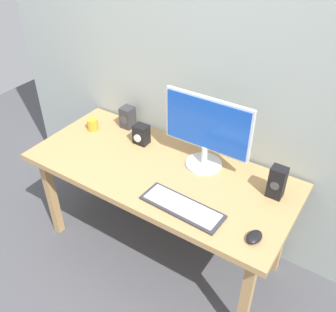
{
  "coord_description": "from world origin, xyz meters",
  "views": [
    {
      "loc": [
        1.03,
        -1.48,
        2.13
      ],
      "look_at": [
        0.06,
        0.0,
        0.84
      ],
      "focal_mm": 40.37,
      "sensor_mm": 36.0,
      "label": 1
    }
  ],
  "objects_px": {
    "monitor": "(207,130)",
    "audio_controller": "(141,134)",
    "mouse": "(254,237)",
    "speaker_right": "(277,182)",
    "coffee_mug": "(93,124)",
    "keyboard_primary": "(182,207)",
    "desk": "(160,178)",
    "speaker_left": "(128,117)"
  },
  "relations": [
    {
      "from": "desk",
      "to": "monitor",
      "type": "relative_size",
      "value": 3.02
    },
    {
      "from": "mouse",
      "to": "speaker_left",
      "type": "relative_size",
      "value": 0.67
    },
    {
      "from": "desk",
      "to": "speaker_left",
      "type": "relative_size",
      "value": 10.83
    },
    {
      "from": "mouse",
      "to": "coffee_mug",
      "type": "relative_size",
      "value": 1.26
    },
    {
      "from": "desk",
      "to": "coffee_mug",
      "type": "bearing_deg",
      "value": 169.83
    },
    {
      "from": "mouse",
      "to": "audio_controller",
      "type": "height_order",
      "value": "audio_controller"
    },
    {
      "from": "keyboard_primary",
      "to": "speaker_right",
      "type": "xyz_separation_m",
      "value": [
        0.38,
        0.37,
        0.09
      ]
    },
    {
      "from": "desk",
      "to": "audio_controller",
      "type": "bearing_deg",
      "value": 147.2
    },
    {
      "from": "keyboard_primary",
      "to": "speaker_left",
      "type": "bearing_deg",
      "value": 146.6
    },
    {
      "from": "audio_controller",
      "to": "coffee_mug",
      "type": "xyz_separation_m",
      "value": [
        -0.38,
        -0.05,
        -0.03
      ]
    },
    {
      "from": "mouse",
      "to": "audio_controller",
      "type": "distance_m",
      "value": 1.03
    },
    {
      "from": "coffee_mug",
      "to": "desk",
      "type": "bearing_deg",
      "value": -10.17
    },
    {
      "from": "monitor",
      "to": "audio_controller",
      "type": "distance_m",
      "value": 0.5
    },
    {
      "from": "monitor",
      "to": "coffee_mug",
      "type": "bearing_deg",
      "value": -175.01
    },
    {
      "from": "speaker_left",
      "to": "coffee_mug",
      "type": "xyz_separation_m",
      "value": [
        -0.18,
        -0.16,
        -0.04
      ]
    },
    {
      "from": "keyboard_primary",
      "to": "coffee_mug",
      "type": "bearing_deg",
      "value": 160.51
    },
    {
      "from": "mouse",
      "to": "coffee_mug",
      "type": "bearing_deg",
      "value": 173.61
    },
    {
      "from": "monitor",
      "to": "speaker_left",
      "type": "height_order",
      "value": "monitor"
    },
    {
      "from": "speaker_right",
      "to": "audio_controller",
      "type": "bearing_deg",
      "value": 179.04
    },
    {
      "from": "desk",
      "to": "speaker_right",
      "type": "distance_m",
      "value": 0.7
    },
    {
      "from": "speaker_left",
      "to": "mouse",
      "type": "bearing_deg",
      "value": -22.92
    },
    {
      "from": "speaker_left",
      "to": "keyboard_primary",
      "type": "bearing_deg",
      "value": -33.4
    },
    {
      "from": "desk",
      "to": "keyboard_primary",
      "type": "xyz_separation_m",
      "value": [
        0.29,
        -0.22,
        0.08
      ]
    },
    {
      "from": "mouse",
      "to": "speaker_right",
      "type": "distance_m",
      "value": 0.37
    },
    {
      "from": "speaker_left",
      "to": "coffee_mug",
      "type": "height_order",
      "value": "speaker_left"
    },
    {
      "from": "audio_controller",
      "to": "mouse",
      "type": "bearing_deg",
      "value": -21.43
    },
    {
      "from": "monitor",
      "to": "speaker_right",
      "type": "bearing_deg",
      "value": -4.82
    },
    {
      "from": "keyboard_primary",
      "to": "speaker_right",
      "type": "distance_m",
      "value": 0.53
    },
    {
      "from": "monitor",
      "to": "coffee_mug",
      "type": "xyz_separation_m",
      "value": [
        -0.85,
        -0.07,
        -0.21
      ]
    },
    {
      "from": "keyboard_primary",
      "to": "audio_controller",
      "type": "xyz_separation_m",
      "value": [
        -0.55,
        0.38,
        0.06
      ]
    },
    {
      "from": "coffee_mug",
      "to": "audio_controller",
      "type": "bearing_deg",
      "value": 7.46
    },
    {
      "from": "speaker_left",
      "to": "monitor",
      "type": "bearing_deg",
      "value": -7.78
    },
    {
      "from": "monitor",
      "to": "speaker_left",
      "type": "relative_size",
      "value": 3.58
    },
    {
      "from": "monitor",
      "to": "keyboard_primary",
      "type": "xyz_separation_m",
      "value": [
        0.09,
        -0.4,
        -0.24
      ]
    },
    {
      "from": "keyboard_primary",
      "to": "audio_controller",
      "type": "distance_m",
      "value": 0.67
    },
    {
      "from": "desk",
      "to": "mouse",
      "type": "relative_size",
      "value": 16.19
    },
    {
      "from": "desk",
      "to": "audio_controller",
      "type": "height_order",
      "value": "audio_controller"
    },
    {
      "from": "desk",
      "to": "monitor",
      "type": "height_order",
      "value": "monitor"
    },
    {
      "from": "desk",
      "to": "speaker_left",
      "type": "xyz_separation_m",
      "value": [
        -0.46,
        0.28,
        0.15
      ]
    },
    {
      "from": "mouse",
      "to": "coffee_mug",
      "type": "height_order",
      "value": "coffee_mug"
    },
    {
      "from": "speaker_left",
      "to": "audio_controller",
      "type": "height_order",
      "value": "speaker_left"
    },
    {
      "from": "mouse",
      "to": "speaker_right",
      "type": "relative_size",
      "value": 0.53
    }
  ]
}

